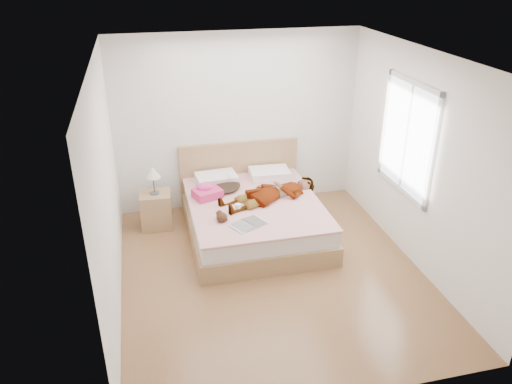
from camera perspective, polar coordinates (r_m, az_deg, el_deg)
ground at (r=6.21m, az=1.84°, el=-9.18°), size 4.00×4.00×0.00m
woman at (r=6.81m, az=1.75°, el=0.19°), size 1.59×1.02×0.20m
hair at (r=7.13m, az=-3.62°, el=0.80°), size 0.54×0.62×0.08m
phone at (r=7.03m, az=-3.02°, el=1.77°), size 0.08×0.10×0.05m
room_shell at (r=6.41m, az=16.90°, el=5.96°), size 4.00×4.00×4.00m
bed at (r=6.92m, az=-0.35°, el=-2.52°), size 1.80×2.08×1.00m
towel at (r=6.86m, az=-5.65°, el=0.02°), size 0.44×0.40×0.19m
magazine at (r=6.17m, az=-0.80°, el=-3.70°), size 0.51×0.44×0.03m
coffee_mug at (r=6.50m, az=-2.06°, el=-1.73°), size 0.12×0.10×0.09m
plush_toy at (r=6.25m, az=-3.99°, el=-2.80°), size 0.16×0.22×0.11m
nightstand at (r=7.17m, az=-11.34°, el=-1.71°), size 0.45×0.41×0.92m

